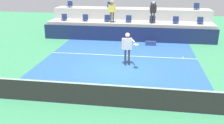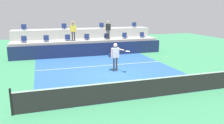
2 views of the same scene
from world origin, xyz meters
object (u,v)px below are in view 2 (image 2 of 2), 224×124
Objects in this scene: stadium_chair_lower_left at (46,39)px; spectator_in_white at (108,28)px; stadium_chair_upper_right at (102,26)px; spectator_with_hat at (73,29)px; tennis_player at (116,54)px; tennis_ball at (167,57)px; stadium_chair_lower_center at (87,37)px; stadium_chair_lower_right at (125,36)px; stadium_chair_upper_far_left at (24,28)px; equipment_bag at (113,55)px; stadium_chair_lower_far_left at (24,40)px; stadium_chair_lower_mid_right at (107,37)px; stadium_chair_lower_far_right at (142,35)px; stadium_chair_lower_mid_left at (68,38)px; stadium_chair_upper_far_right at (135,25)px; stadium_chair_upper_left at (64,27)px.

stadium_chair_lower_left is 0.31× the size of spectator_in_white.
stadium_chair_upper_right is 0.31× the size of spectator_with_hat.
spectator_with_hat is (-1.78, 6.13, 1.14)m from tennis_player.
spectator_with_hat is at bearing 180.00° from spectator_in_white.
stadium_chair_upper_right is at bearing 97.95° from tennis_ball.
stadium_chair_lower_center is 1.00× the size of stadium_chair_lower_right.
stadium_chair_upper_right is at bearing 0.00° from stadium_chair_upper_far_left.
stadium_chair_upper_far_left is at bearing 130.84° from tennis_ball.
stadium_chair_lower_left is at bearing -44.80° from stadium_chair_upper_far_left.
equipment_bag is at bearing -92.22° from spectator_in_white.
stadium_chair_lower_far_left reaches higher than tennis_ball.
spectator_with_hat is (-3.10, -0.38, 0.81)m from stadium_chair_lower_mid_right.
spectator_in_white is (1.85, -0.38, 0.78)m from stadium_chair_lower_center.
stadium_chair_lower_far_right is at bearing 75.06° from tennis_ball.
stadium_chair_lower_mid_left is 3.67m from spectator_in_white.
stadium_chair_lower_far_left is at bearing -170.38° from stadium_chair_upper_far_right.
stadium_chair_upper_left is 0.68× the size of equipment_bag.
stadium_chair_lower_left is 1.00× the size of stadium_chair_lower_center.
stadium_chair_lower_mid_right is at bearing 99.83° from tennis_ball.
stadium_chair_lower_mid_right is at bearing -152.82° from stadium_chair_upper_far_right.
stadium_chair_lower_right is at bearing -18.47° from stadium_chair_upper_left.
stadium_chair_lower_mid_left is 0.68× the size of equipment_bag.
stadium_chair_upper_right is at bearing 88.80° from equipment_bag.
equipment_bag is (-3.57, -3.91, -2.16)m from stadium_chair_upper_far_right.
tennis_ball is at bearing -68.14° from stadium_chair_lower_center.
stadium_chair_lower_far_right is at bearing -9.52° from stadium_chair_upper_far_left.
stadium_chair_upper_far_right is 9.69m from tennis_player.
stadium_chair_upper_far_left is (-8.93, 1.80, 0.85)m from stadium_chair_lower_right.
stadium_chair_upper_far_right is at bearing 78.03° from tennis_ball.
stadium_chair_lower_mid_left is 7.65× the size of tennis_ball.
stadium_chair_lower_right is at bearing 4.51° from spectator_with_hat.
stadium_chair_lower_far_left is 1.00× the size of stadium_chair_upper_far_right.
stadium_chair_lower_far_right is 7.46m from stadium_chair_upper_left.
stadium_chair_lower_mid_right is (7.12, 0.00, 0.00)m from stadium_chair_lower_far_left.
stadium_chair_lower_far_left reaches higher than equipment_bag.
stadium_chair_lower_left is 0.31× the size of spectator_with_hat.
stadium_chair_upper_left reaches higher than stadium_chair_lower_far_left.
stadium_chair_upper_right is (1.87, 1.80, 0.85)m from stadium_chair_lower_center.
stadium_chair_lower_far_right is at bearing -14.05° from stadium_chair_upper_left.
spectator_with_hat is (-1.26, -0.38, 0.81)m from stadium_chair_lower_center.
stadium_chair_lower_center is (3.50, 0.00, 0.00)m from stadium_chair_lower_left.
stadium_chair_lower_far_left is 7.65× the size of tennis_ball.
spectator_in_white is at bearing -89.02° from stadium_chair_lower_mid_right.
stadium_chair_upper_far_left is at bearing 135.20° from stadium_chair_lower_left.
stadium_chair_lower_left and stadium_chair_lower_mid_right have the same top height.
stadium_chair_lower_far_right is (7.13, 0.00, 0.00)m from stadium_chair_lower_mid_left.
stadium_chair_lower_left is at bearing 175.90° from spectator_in_white.
stadium_chair_lower_mid_left is 1.00× the size of stadium_chair_upper_far_right.
stadium_chair_lower_left is 1.00× the size of stadium_chair_lower_mid_right.
stadium_chair_upper_left is (-3.62, 1.80, 0.85)m from stadium_chair_lower_mid_right.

